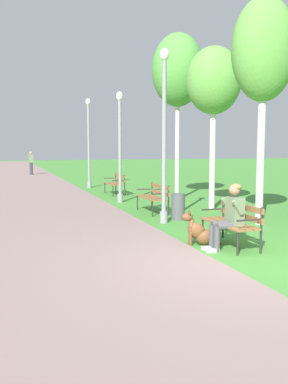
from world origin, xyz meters
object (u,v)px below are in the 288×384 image
at_px(dog_brown, 199,232).
at_px(person_seated_on_near_bench, 230,214).
at_px(pedestrian_distant, 31,163).
at_px(park_bench_far, 116,182).
at_px(litter_bin, 178,207).
at_px(lamp_post_mid, 120,146).
at_px(birch_tree_second, 264,52).
at_px(birch_tree_fourth, 178,71).
at_px(park_bench_near, 233,220).
at_px(park_bench_mid, 154,195).
at_px(lamp_post_near, 164,134).
at_px(lamp_post_far, 89,142).
at_px(birch_tree_third, 214,82).

bearing_deg(dog_brown, person_seated_on_near_bench, -53.68).
xyz_separation_m(person_seated_on_near_bench, pedestrian_distant, (-2.16, 23.42, 0.16)).
xyz_separation_m(park_bench_far, litter_bin, (0.04, -6.37, -0.16)).
bearing_deg(dog_brown, lamp_post_mid, 87.95).
distance_m(lamp_post_mid, pedestrian_distant, 16.32).
distance_m(birch_tree_second, birch_tree_fourth, 5.22).
xyz_separation_m(park_bench_near, birch_tree_fourth, (1.83, 7.06, 4.14)).
height_order(park_bench_far, litter_bin, park_bench_far).
distance_m(lamp_post_mid, birch_tree_fourth, 3.44).
distance_m(park_bench_mid, lamp_post_near, 2.47).
relative_size(litter_bin, pedestrian_distant, 0.42).
height_order(person_seated_on_near_bench, lamp_post_far, lamp_post_far).
height_order(lamp_post_far, birch_tree_second, birch_tree_second).
height_order(park_bench_near, birch_tree_fourth, birch_tree_fourth).
height_order(park_bench_mid, litter_bin, park_bench_mid).
bearing_deg(lamp_post_mid, person_seated_on_near_bench, -88.95).
relative_size(park_bench_far, pedestrian_distant, 0.91).
relative_size(park_bench_far, litter_bin, 2.14).
height_order(lamp_post_mid, pedestrian_distant, lamp_post_mid).
xyz_separation_m(lamp_post_near, birch_tree_third, (2.25, 1.67, 1.64)).
relative_size(dog_brown, birch_tree_second, 0.15).
bearing_deg(birch_tree_second, litter_bin, 143.31).
distance_m(litter_bin, pedestrian_distant, 20.26).
xyz_separation_m(park_bench_far, birch_tree_third, (1.74, -5.03, 3.37)).
relative_size(park_bench_far, dog_brown, 1.85).
bearing_deg(lamp_post_mid, birch_tree_second, -67.10).
height_order(birch_tree_second, birch_tree_fourth, birch_tree_fourth).
distance_m(park_bench_far, birch_tree_second, 8.64).
bearing_deg(litter_bin, lamp_post_far, 92.96).
bearing_deg(park_bench_far, dog_brown, -94.50).
relative_size(park_bench_near, litter_bin, 2.14).
distance_m(park_bench_mid, birch_tree_third, 3.87).
bearing_deg(birch_tree_second, park_bench_far, 102.63).
relative_size(person_seated_on_near_bench, birch_tree_second, 0.23).
distance_m(park_bench_near, park_bench_mid, 4.49).
distance_m(park_bench_near, birch_tree_fourth, 8.38).
relative_size(lamp_post_mid, pedestrian_distant, 2.32).
bearing_deg(lamp_post_mid, park_bench_near, -87.23).
relative_size(park_bench_near, birch_tree_third, 0.30).
bearing_deg(dog_brown, litter_bin, 74.88).
distance_m(lamp_post_mid, birch_tree_third, 3.91).
distance_m(dog_brown, lamp_post_mid, 6.98).
height_order(park_bench_far, birch_tree_third, birch_tree_third).
xyz_separation_m(dog_brown, birch_tree_second, (2.43, 1.58, 3.96)).
height_order(dog_brown, birch_tree_second, birch_tree_second).
relative_size(dog_brown, litter_bin, 1.16).
bearing_deg(lamp_post_mid, park_bench_far, 78.81).
relative_size(dog_brown, lamp_post_near, 0.19).
bearing_deg(park_bench_far, birch_tree_third, -70.87).
bearing_deg(park_bench_mid, park_bench_near, -90.02).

